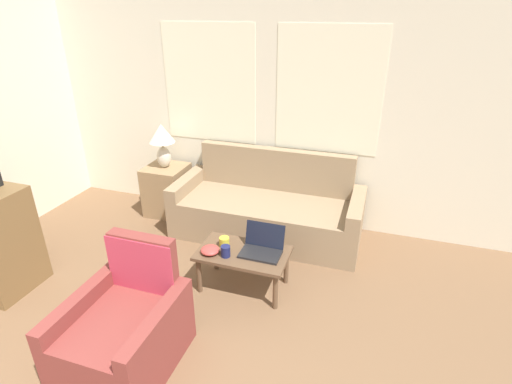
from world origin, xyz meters
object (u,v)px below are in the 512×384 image
(laptop, at_px, (262,247))
(snack_bowl, at_px, (210,250))
(couch, at_px, (268,210))
(coffee_table, at_px, (243,257))
(cup_navy, at_px, (224,242))
(cup_yellow, at_px, (226,251))
(table_lamp, at_px, (162,140))
(armchair, at_px, (127,330))

(laptop, distance_m, snack_bowl, 0.46)
(couch, height_order, coffee_table, couch)
(cup_navy, bearing_deg, cup_yellow, -63.75)
(cup_navy, relative_size, snack_bowl, 0.54)
(laptop, bearing_deg, cup_navy, -177.33)
(cup_yellow, bearing_deg, table_lamp, 136.46)
(armchair, relative_size, cup_yellow, 8.61)
(snack_bowl, bearing_deg, cup_navy, 62.54)
(table_lamp, distance_m, coffee_table, 1.87)
(armchair, relative_size, coffee_table, 1.08)
(coffee_table, bearing_deg, snack_bowl, -158.36)
(couch, relative_size, coffee_table, 2.54)
(table_lamp, xyz_separation_m, snack_bowl, (1.12, -1.20, -0.53))
(table_lamp, relative_size, cup_navy, 5.77)
(table_lamp, xyz_separation_m, cup_navy, (1.20, -1.06, -0.52))
(armchair, height_order, snack_bowl, armchair)
(armchair, relative_size, laptop, 2.45)
(armchair, bearing_deg, couch, 77.91)
(table_lamp, xyz_separation_m, cup_yellow, (1.27, -1.21, -0.51))
(armchair, height_order, cup_navy, armchair)
(cup_yellow, distance_m, snack_bowl, 0.15)
(coffee_table, relative_size, cup_navy, 8.92)
(cup_navy, height_order, snack_bowl, cup_navy)
(armchair, height_order, cup_yellow, armchair)
(armchair, height_order, laptop, armchair)
(couch, distance_m, cup_yellow, 1.14)
(table_lamp, relative_size, cup_yellow, 5.17)
(coffee_table, relative_size, cup_yellow, 7.98)
(cup_navy, bearing_deg, table_lamp, 138.50)
(table_lamp, distance_m, cup_navy, 1.68)
(table_lamp, height_order, cup_navy, table_lamp)
(snack_bowl, bearing_deg, coffee_table, 21.64)
(couch, height_order, cup_yellow, couch)
(coffee_table, bearing_deg, couch, 93.97)
(coffee_table, distance_m, laptop, 0.20)
(coffee_table, bearing_deg, laptop, 18.81)
(coffee_table, height_order, laptop, laptop)
(laptop, bearing_deg, snack_bowl, -159.40)
(cup_navy, height_order, cup_yellow, cup_yellow)
(table_lamp, bearing_deg, cup_yellow, -43.54)
(coffee_table, height_order, snack_bowl, snack_bowl)
(couch, relative_size, snack_bowl, 12.22)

